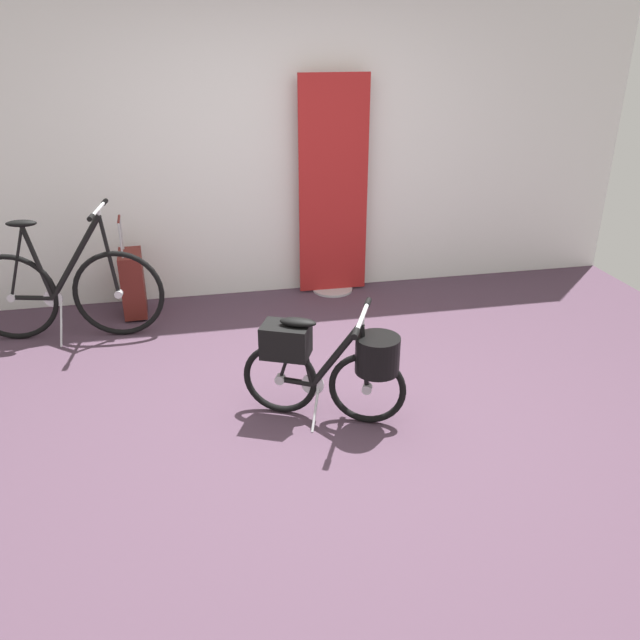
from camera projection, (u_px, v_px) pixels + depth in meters
name	position (u px, v px, depth m)	size (l,w,h in m)	color
ground_plane	(334.00, 424.00, 3.88)	(6.44, 6.44, 0.00)	#473342
back_wall	(273.00, 121.00, 5.33)	(6.44, 0.10, 2.97)	white
floor_banner_stand	(333.00, 199.00, 5.53)	(0.60, 0.36, 1.87)	#B7B7BC
folding_bike_foreground	(331.00, 362.00, 3.79)	(0.93, 0.58, 0.72)	black
display_bike_left	(65.00, 291.00, 4.84)	(1.47, 0.53, 1.02)	black
rolling_suitcase	(133.00, 283.00, 5.27)	(0.20, 0.37, 0.83)	maroon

